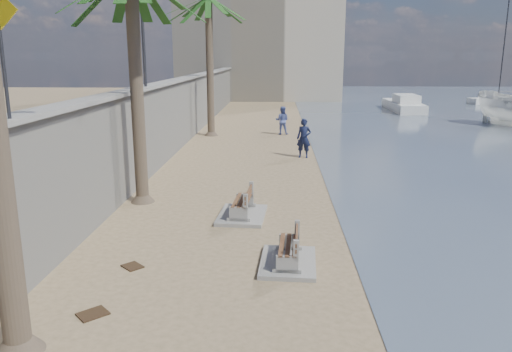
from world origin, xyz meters
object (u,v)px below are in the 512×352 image
object	(u,v)px
palm_back	(208,1)
person_b	(282,119)
bench_far	(242,205)
sailboat_west	(498,100)
yacht_far	(403,107)
bench_near	(288,251)
person_a	(304,135)

from	to	relation	value
palm_back	person_b	world-z (taller)	palm_back
bench_far	sailboat_west	distance (m)	45.28
person_b	yacht_far	distance (m)	18.33
bench_near	person_a	bearing A→B (deg)	85.57
bench_near	person_b	world-z (taller)	person_b
yacht_far	person_b	bearing A→B (deg)	143.64
bench_far	yacht_far	world-z (taller)	yacht_far
person_a	sailboat_west	size ratio (longest dim) A/B	0.19
palm_back	person_a	distance (m)	10.96
bench_near	person_a	world-z (taller)	person_a
sailboat_west	person_b	bearing A→B (deg)	-135.76
palm_back	yacht_far	bearing A→B (deg)	44.74
sailboat_west	person_a	bearing A→B (deg)	-126.35
person_b	person_a	bearing A→B (deg)	105.81
person_a	person_b	distance (m)	7.38
bench_far	person_a	size ratio (longest dim) A/B	0.97
palm_back	yacht_far	distance (m)	22.97
person_b	sailboat_west	xyz separation A→B (m)	(22.49, 21.90, -0.60)
yacht_far	bench_far	bearing A→B (deg)	159.06
person_a	bench_far	bearing A→B (deg)	-91.37
palm_back	person_a	world-z (taller)	palm_back
bench_far	person_a	world-z (taller)	person_a
bench_far	palm_back	xyz separation A→B (m)	(-3.04, 15.96, 7.56)
bench_far	yacht_far	bearing A→B (deg)	68.39
person_a	sailboat_west	distance (m)	36.28
palm_back	sailboat_west	xyz separation A→B (m)	(26.87, 22.55, -7.55)
bench_far	person_b	size ratio (longest dim) A/B	1.08
person_b	bench_near	bearing A→B (deg)	98.09
palm_back	sailboat_west	world-z (taller)	sailboat_west
palm_back	person_b	distance (m)	8.24
yacht_far	sailboat_west	bearing A→B (deg)	-56.90
yacht_far	palm_back	bearing A→B (deg)	135.40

